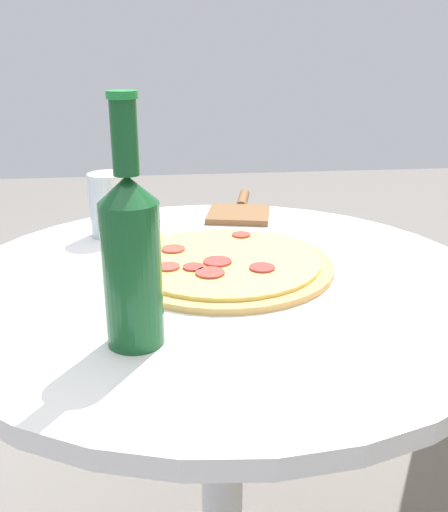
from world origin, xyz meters
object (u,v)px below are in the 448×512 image
at_px(pizza_paddle, 240,211).
at_px(drinking_glass, 110,205).
at_px(beer_bottle, 131,254).
at_px(pizza, 224,263).

relative_size(pizza_paddle, drinking_glass, 2.17).
relative_size(beer_bottle, drinking_glass, 2.49).
relative_size(pizza, pizza_paddle, 1.37).
distance_m(pizza, pizza_paddle, 0.31).
xyz_separation_m(beer_bottle, pizza_paddle, (-0.53, 0.20, -0.10)).
distance_m(beer_bottle, pizza_paddle, 0.57).
xyz_separation_m(pizza_paddle, drinking_glass, (0.11, -0.25, 0.05)).
bearing_deg(pizza, pizza_paddle, 167.32).
distance_m(pizza, beer_bottle, 0.28).
bearing_deg(drinking_glass, pizza, 44.09).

